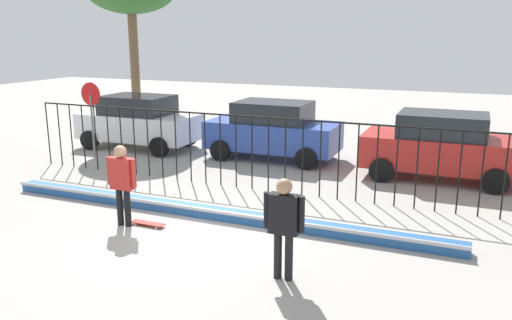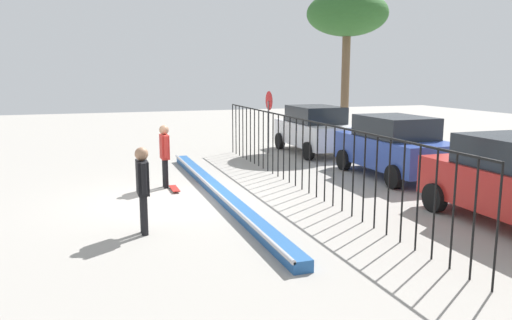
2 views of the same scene
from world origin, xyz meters
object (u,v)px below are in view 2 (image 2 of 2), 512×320
(skateboarder, at_px, (165,150))
(parked_car_blue, at_px, (394,146))
(camera_operator, at_px, (143,182))
(parked_car_white, at_px, (315,129))
(skateboard, at_px, (174,189))
(palm_tree_short, at_px, (347,16))
(stop_sign, at_px, (269,113))

(skateboarder, distance_m, parked_car_blue, 7.05)
(camera_operator, distance_m, parked_car_blue, 8.69)
(parked_car_white, bearing_deg, skateboard, -55.46)
(parked_car_blue, bearing_deg, skateboard, -90.49)
(skateboard, distance_m, palm_tree_short, 12.16)
(palm_tree_short, bearing_deg, parked_car_white, -53.63)
(skateboarder, height_order, skateboard, skateboarder)
(skateboard, relative_size, parked_car_white, 0.19)
(parked_car_white, relative_size, parked_car_blue, 1.00)
(parked_car_blue, bearing_deg, stop_sign, -157.46)
(skateboard, height_order, stop_sign, stop_sign)
(palm_tree_short, bearing_deg, stop_sign, -75.04)
(parked_car_white, relative_size, palm_tree_short, 0.64)
(palm_tree_short, bearing_deg, skateboarder, -56.31)
(skateboarder, xyz_separation_m, parked_car_blue, (0.76, 7.01, -0.10))
(camera_operator, height_order, parked_car_white, parked_car_white)
(parked_car_blue, bearing_deg, skateboarder, -94.34)
(skateboarder, height_order, palm_tree_short, palm_tree_short)
(stop_sign, bearing_deg, camera_operator, -33.67)
(skateboard, bearing_deg, parked_car_white, 104.36)
(skateboard, bearing_deg, stop_sign, 116.54)
(skateboarder, distance_m, parked_car_white, 7.96)
(parked_car_white, xyz_separation_m, stop_sign, (-0.54, -1.80, 0.64))
(parked_car_blue, xyz_separation_m, stop_sign, (-5.61, -2.12, 0.64))
(parked_car_white, bearing_deg, parked_car_blue, 1.88)
(skateboarder, relative_size, palm_tree_short, 0.27)
(stop_sign, bearing_deg, palm_tree_short, 104.96)
(parked_car_white, bearing_deg, skateboarder, -58.96)
(camera_operator, distance_m, palm_tree_short, 14.77)
(skateboard, height_order, parked_car_white, parked_car_white)
(parked_car_blue, bearing_deg, camera_operator, -65.99)
(skateboard, relative_size, palm_tree_short, 0.12)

